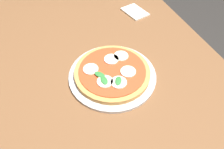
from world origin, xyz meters
TOP-DOWN VIEW (x-y plane):
  - dining_table at (0.00, 0.00)m, footprint 1.52×0.90m
  - serving_tray at (-0.02, 0.00)m, footprint 0.32×0.32m
  - pizza at (-0.02, -0.00)m, footprint 0.28×0.28m
  - napkin at (0.35, -0.26)m, footprint 0.15×0.12m

SIDE VIEW (x-z plane):
  - dining_table at x=0.00m, z-range 0.29..1.05m
  - napkin at x=0.35m, z-range 0.77..0.78m
  - serving_tray at x=-0.02m, z-range 0.77..0.78m
  - pizza at x=-0.02m, z-range 0.78..0.81m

